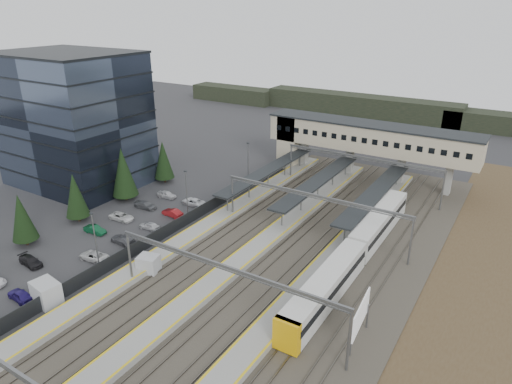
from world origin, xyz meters
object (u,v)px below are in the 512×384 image
Objects in this scene: relay_cabin_near at (46,293)px; footbridge at (355,138)px; billboard at (361,316)px; relay_cabin_far at (149,264)px; train at (355,253)px; office_building at (73,120)px.

relay_cabin_near is 0.09× the size of footbridge.
relay_cabin_near is 35.26m from billboard.
billboard is at bearing 3.25° from relay_cabin_far.
relay_cabin_far is 0.08× the size of train.
billboard is (27.53, 1.56, 2.14)m from relay_cabin_far.
train is (56.00, -1.87, -10.19)m from office_building.
relay_cabin_far is at bearing -176.75° from billboard.
relay_cabin_near is at bearing -136.23° from train.
relay_cabin_far is 0.51× the size of billboard.
relay_cabin_near is 0.09× the size of train.
relay_cabin_near is 0.61× the size of billboard.
train is (12.30, -31.87, -5.92)m from footbridge.
footbridge is (9.65, 47.13, 6.76)m from relay_cabin_far.
office_building reaches higher than relay_cabin_near.
office_building is at bearing 165.82° from billboard.
office_building is 0.60× the size of footbridge.
footbridge is (43.70, 30.00, -4.26)m from office_building.
relay_cabin_far is (34.05, -17.13, -11.02)m from office_building.
office_building is at bearing 135.61° from relay_cabin_near.
relay_cabin_far is 27.66m from billboard.
footbridge reaches higher than billboard.
billboard is at bearing -14.18° from office_building.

